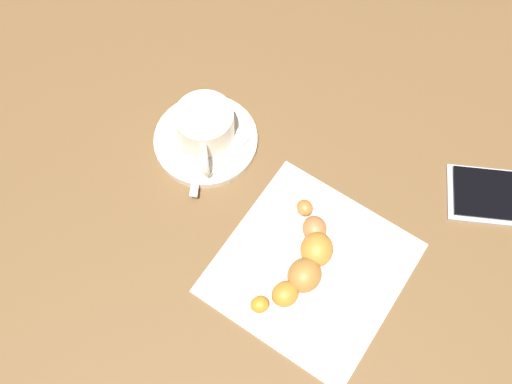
{
  "coord_description": "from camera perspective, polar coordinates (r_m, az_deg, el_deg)",
  "views": [
    {
      "loc": [
        0.17,
        -0.21,
        0.64
      ],
      "look_at": [
        -0.02,
        0.01,
        0.03
      ],
      "focal_mm": 42.83,
      "sensor_mm": 36.0,
      "label": 1
    }
  ],
  "objects": [
    {
      "name": "ground_plane",
      "position": [
        0.7,
        0.63,
        -2.19
      ],
      "size": [
        1.8,
        1.8,
        0.0
      ],
      "primitive_type": "plane",
      "color": "brown"
    },
    {
      "name": "sugar_packet",
      "position": [
        0.72,
        -3.09,
        3.61
      ],
      "size": [
        0.02,
        0.07,
        0.01
      ],
      "primitive_type": "cube",
      "rotation": [
        0.0,
        0.0,
        7.81
      ],
      "color": "white",
      "rests_on": "saucer"
    },
    {
      "name": "saucer",
      "position": [
        0.74,
        -4.7,
        4.83
      ],
      "size": [
        0.12,
        0.12,
        0.01
      ],
      "primitive_type": "cylinder",
      "color": "beige",
      "rests_on": "ground"
    },
    {
      "name": "croissant",
      "position": [
        0.66,
        4.58,
        -6.52
      ],
      "size": [
        0.08,
        0.14,
        0.03
      ],
      "color": "#BC8124",
      "rests_on": "napkin"
    },
    {
      "name": "teaspoon",
      "position": [
        0.73,
        -4.94,
        5.43
      ],
      "size": [
        0.08,
        0.11,
        0.01
      ],
      "color": "silver",
      "rests_on": "saucer"
    },
    {
      "name": "napkin",
      "position": [
        0.68,
        5.15,
        -7.04
      ],
      "size": [
        0.21,
        0.21,
        0.0
      ],
      "primitive_type": "cube",
      "rotation": [
        0.0,
        0.0,
        0.1
      ],
      "color": "silver",
      "rests_on": "ground"
    },
    {
      "name": "espresso_cup",
      "position": [
        0.71,
        -4.77,
        6.07
      ],
      "size": [
        0.08,
        0.08,
        0.05
      ],
      "color": "beige",
      "rests_on": "saucer"
    }
  ]
}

